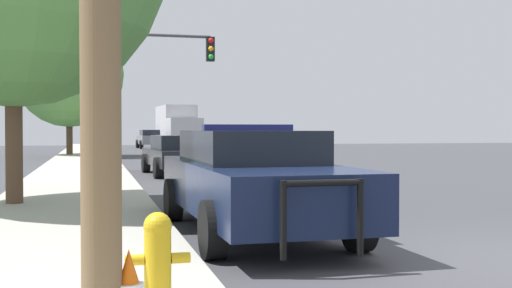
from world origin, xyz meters
The scene contains 9 objects.
sidewalk_left centered at (-5.10, 0.00, 0.07)m, with size 3.00×110.00×0.13m.
police_car centered at (-2.50, 2.58, 0.79)m, with size 2.13×5.44×1.57m.
fire_hydrant centered at (-4.21, -1.29, 0.51)m, with size 0.51×0.22×0.72m.
traffic_light centered at (-2.76, 17.21, 3.67)m, with size 4.25×0.35×4.95m.
car_background_midblock centered at (-2.05, 14.58, 0.69)m, with size 2.06×4.62×1.30m.
car_background_oncoming centered at (2.71, 25.18, 0.72)m, with size 2.13×4.45×1.33m.
car_background_distant centered at (-0.36, 44.23, 0.77)m, with size 2.08×4.38×1.45m.
box_truck centered at (1.46, 41.93, 1.75)m, with size 2.78×7.91×3.28m.
tree_sidewalk_far centered at (-5.95, 29.76, 4.52)m, with size 5.83×5.83×7.31m.
Camera 1 is at (-4.70, -6.35, 1.50)m, focal length 45.00 mm.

